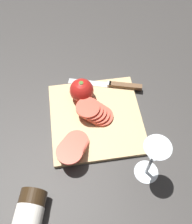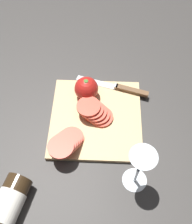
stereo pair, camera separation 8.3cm
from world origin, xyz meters
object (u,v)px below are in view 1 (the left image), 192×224
object	(u,v)px
wine_glass	(154,156)
tomato_slice_stack_far	(73,147)
whole_tomato	(82,90)
knife	(118,85)
tomato_slice_stack_near	(95,112)

from	to	relation	value
wine_glass	tomato_slice_stack_far	world-z (taller)	wine_glass
tomato_slice_stack_far	whole_tomato	bearing A→B (deg)	-14.23
knife	wine_glass	bearing A→B (deg)	110.36
wine_glass	knife	xyz separation A→B (m)	(0.32, 0.02, -0.10)
wine_glass	tomato_slice_stack_far	bearing A→B (deg)	65.23
tomato_slice_stack_near	tomato_slice_stack_far	distance (m)	0.14
wine_glass	tomato_slice_stack_near	bearing A→B (deg)	30.65
wine_glass	tomato_slice_stack_near	xyz separation A→B (m)	(0.21, 0.12, -0.09)
knife	tomato_slice_stack_far	world-z (taller)	tomato_slice_stack_far
whole_tomato	knife	bearing A→B (deg)	-77.07
whole_tomato	tomato_slice_stack_near	bearing A→B (deg)	-157.83
wine_glass	tomato_slice_stack_far	xyz separation A→B (m)	(0.09, 0.20, -0.08)
whole_tomato	tomato_slice_stack_far	size ratio (longest dim) A/B	0.63
knife	whole_tomato	bearing A→B (deg)	28.91
whole_tomato	tomato_slice_stack_far	bearing A→B (deg)	165.77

